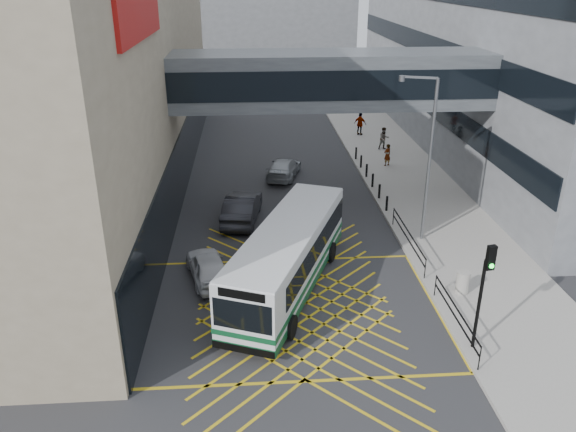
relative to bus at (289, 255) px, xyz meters
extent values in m
plane|color=#333335|center=(0.11, -1.92, -1.63)|extent=(120.00, 120.00, 0.00)
cube|color=black|center=(-5.85, 14.08, 0.37)|extent=(0.10, 41.50, 4.00)
cube|color=#AC1310|center=(-5.81, 2.08, 9.87)|extent=(0.18, 9.00, 1.80)
cube|color=black|center=(12.07, 22.08, 2.37)|extent=(0.10, 43.50, 1.60)
cube|color=black|center=(12.07, 22.08, 6.37)|extent=(0.10, 43.50, 1.60)
cube|color=gray|center=(-1.89, 58.08, 7.37)|extent=(28.00, 16.00, 18.00)
cube|color=#4F545A|center=(3.11, 10.08, 5.87)|extent=(20.00, 4.00, 3.00)
cube|color=black|center=(3.11, 8.06, 5.87)|extent=(19.50, 0.06, 1.60)
cube|color=black|center=(3.11, 12.10, 5.87)|extent=(19.50, 0.06, 1.60)
cube|color=#AAA59C|center=(9.11, 13.08, -1.55)|extent=(6.00, 54.00, 0.16)
cube|color=gold|center=(0.11, -1.92, -1.63)|extent=(12.00, 9.00, 0.01)
cube|color=white|center=(-0.04, -0.10, 0.03)|extent=(6.23, 10.90, 2.64)
cube|color=#0E4A27|center=(-0.04, -0.10, -1.12)|extent=(6.28, 10.96, 0.33)
cube|color=#0E4A27|center=(-0.04, -0.10, -0.60)|extent=(6.30, 10.96, 0.22)
cube|color=black|center=(0.17, 0.44, 0.38)|extent=(5.78, 9.65, 1.03)
cube|color=black|center=(-2.01, -5.09, 0.28)|extent=(2.12, 0.90, 1.17)
cube|color=black|center=(-2.02, -5.11, 1.16)|extent=(1.66, 0.70, 0.34)
cube|color=white|center=(-0.04, -0.10, 1.36)|extent=(6.18, 10.81, 0.10)
cube|color=black|center=(-2.02, -5.11, -1.14)|extent=(2.31, 0.99, 0.29)
cube|color=black|center=(1.94, 4.90, -1.14)|extent=(2.31, 0.99, 0.29)
cylinder|color=black|center=(-2.48, -2.93, -1.14)|extent=(0.61, 1.01, 0.98)
cylinder|color=black|center=(-0.19, -3.83, -1.14)|extent=(0.61, 1.01, 0.98)
cylinder|color=black|center=(-0.04, 3.26, -1.14)|extent=(0.61, 1.01, 0.98)
cylinder|color=black|center=(2.26, 2.35, -1.14)|extent=(0.61, 1.01, 0.98)
imported|color=silver|center=(-3.64, 0.93, -0.94)|extent=(2.82, 4.65, 1.38)
imported|color=black|center=(-2.12, 7.56, -0.82)|extent=(2.77, 5.39, 1.61)
imported|color=#9DA2A6|center=(0.71, 14.87, -0.93)|extent=(2.98, 4.81, 1.39)
cylinder|color=black|center=(6.57, -5.09, 0.37)|extent=(0.15, 0.15, 3.67)
cube|color=black|center=(6.62, -5.32, 2.42)|extent=(0.33, 0.25, 0.92)
sphere|color=#19E533|center=(6.64, -5.43, 2.15)|extent=(0.20, 0.20, 0.17)
cylinder|color=slate|center=(7.34, 4.21, 2.71)|extent=(0.21, 0.21, 8.36)
cube|color=slate|center=(6.55, 4.48, 6.89)|extent=(1.62, 0.63, 0.10)
cylinder|color=slate|center=(5.76, 4.75, 6.81)|extent=(0.37, 0.37, 0.26)
cylinder|color=#ADA89E|center=(7.53, -1.25, -0.97)|extent=(0.58, 0.58, 1.00)
cube|color=black|center=(6.26, -3.92, -0.52)|extent=(0.05, 5.00, 0.05)
cube|color=black|center=(6.26, -3.92, -0.92)|extent=(0.05, 5.00, 0.05)
cube|color=black|center=(6.26, 3.08, -0.52)|extent=(0.05, 6.00, 0.05)
cube|color=black|center=(6.26, 3.08, -0.92)|extent=(0.05, 6.00, 0.05)
cylinder|color=black|center=(6.26, -6.42, -0.97)|extent=(0.04, 0.04, 1.00)
cylinder|color=black|center=(6.26, -1.42, -0.97)|extent=(0.04, 0.04, 1.00)
cylinder|color=black|center=(6.26, 0.08, -0.97)|extent=(0.04, 0.04, 1.00)
cylinder|color=black|center=(6.26, 6.08, -0.97)|extent=(0.04, 0.04, 1.00)
cylinder|color=black|center=(6.36, 8.08, -1.02)|extent=(0.14, 0.14, 0.90)
cylinder|color=black|center=(6.36, 10.08, -1.02)|extent=(0.14, 0.14, 0.90)
cylinder|color=black|center=(6.36, 12.08, -1.02)|extent=(0.14, 0.14, 0.90)
cylinder|color=black|center=(6.36, 14.08, -1.02)|extent=(0.14, 0.14, 0.90)
cylinder|color=black|center=(6.36, 16.08, -1.02)|extent=(0.14, 0.14, 0.90)
cylinder|color=black|center=(6.36, 18.08, -1.02)|extent=(0.14, 0.14, 0.90)
imported|color=gray|center=(8.32, 16.38, -0.67)|extent=(0.77, 0.70, 1.59)
imported|color=gray|center=(9.00, 20.41, -0.59)|extent=(0.91, 0.59, 1.75)
imported|color=gray|center=(7.92, 24.75, -0.51)|extent=(1.24, 1.10, 1.92)
camera|label=1|loc=(-1.57, -21.95, 11.46)|focal=35.00mm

